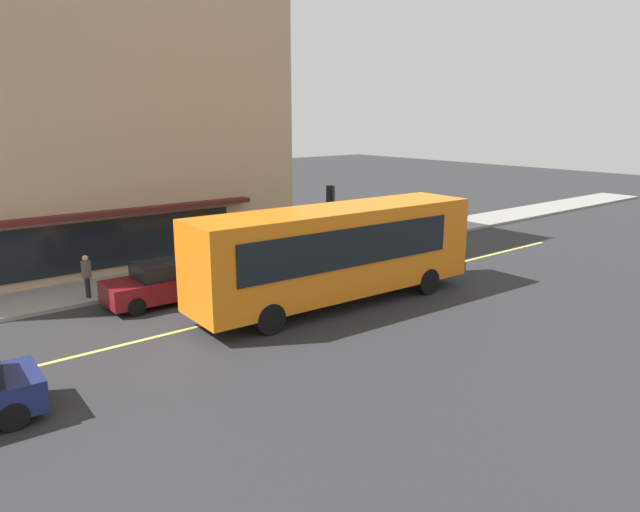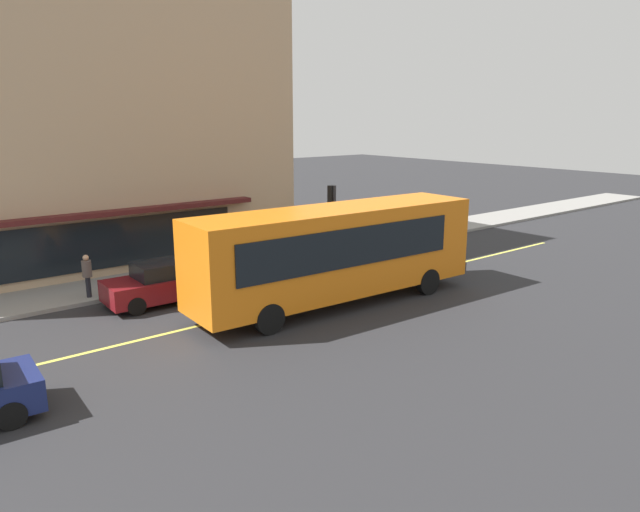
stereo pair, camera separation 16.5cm
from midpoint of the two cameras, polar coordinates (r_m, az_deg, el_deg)
ground at (r=20.55m, az=-6.00°, el=-5.36°), size 120.00×120.00×0.00m
sidewalk at (r=25.45m, az=-13.26°, el=-1.76°), size 80.00×3.01×0.15m
lane_centre_stripe at (r=20.55m, az=-6.00°, el=-5.35°), size 36.00×0.16×0.01m
storefront_building at (r=30.13m, az=-25.04°, el=14.19°), size 19.33×11.37×15.24m
bus at (r=20.72m, az=1.49°, el=0.58°), size 11.22×2.96×3.50m
traffic_light at (r=28.40m, az=0.91°, el=5.24°), size 0.30×0.52×3.20m
car_black at (r=28.56m, az=6.64°, el=1.55°), size 4.37×2.01×1.52m
car_maroon at (r=21.97m, az=-14.95°, el=-2.48°), size 4.34×1.95×1.52m
pedestrian_waiting at (r=22.82m, az=-22.00°, el=-1.50°), size 0.34×0.34×1.59m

